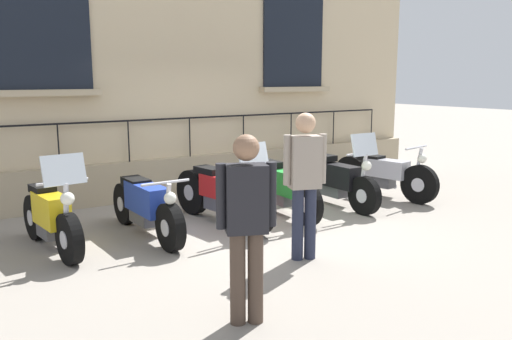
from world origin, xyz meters
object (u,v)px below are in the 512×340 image
motorcycle_red (223,195)px  motorcycle_green (282,188)px  motorcycle_blue (146,207)px  motorcycle_yellow (52,218)px  motorcycle_black (335,181)px  pedestrian_walking (246,219)px  motorcycle_silver (384,174)px  pedestrian_standing (305,177)px

motorcycle_red → motorcycle_green: 1.03m
motorcycle_blue → motorcycle_yellow: bearing=-91.5°
motorcycle_black → pedestrian_walking: (2.85, -3.54, 0.52)m
motorcycle_black → pedestrian_walking: size_ratio=1.21×
motorcycle_black → motorcycle_silver: motorcycle_black is taller
motorcycle_red → motorcycle_blue: bearing=-91.2°
pedestrian_standing → motorcycle_blue: bearing=-146.3°
motorcycle_blue → motorcycle_black: motorcycle_black is taller
motorcycle_yellow → pedestrian_standing: bearing=52.2°
motorcycle_red → pedestrian_standing: size_ratio=1.27×
motorcycle_red → motorcycle_green: (0.08, 1.03, 0.01)m
motorcycle_yellow → pedestrian_walking: pedestrian_walking is taller
motorcycle_green → motorcycle_silver: 2.33m
motorcycle_yellow → motorcycle_green: (0.14, 3.46, 0.02)m
motorcycle_red → motorcycle_silver: bearing=89.1°
motorcycle_blue → motorcycle_green: size_ratio=1.04×
motorcycle_black → pedestrian_standing: (1.80, -2.08, 0.57)m
motorcycle_black → pedestrian_walking: 4.58m
motorcycle_blue → motorcycle_silver: (0.08, 4.55, 0.01)m
pedestrian_standing → pedestrian_walking: 1.80m
motorcycle_silver → pedestrian_standing: size_ratio=1.20×
motorcycle_blue → motorcycle_green: 2.23m
motorcycle_silver → pedestrian_standing: (1.83, -3.29, 0.58)m
motorcycle_yellow → motorcycle_green: size_ratio=0.90×
motorcycle_blue → motorcycle_red: bearing=88.8°
pedestrian_walking → motorcycle_silver: bearing=121.2°
motorcycle_green → motorcycle_silver: bearing=90.7°
motorcycle_red → motorcycle_black: motorcycle_black is taller
motorcycle_yellow → motorcycle_red: (0.06, 2.43, 0.02)m
motorcycle_blue → motorcycle_red: 1.19m
motorcycle_blue → pedestrian_walking: pedestrian_walking is taller
motorcycle_silver → pedestrian_standing: 3.81m
motorcycle_red → pedestrian_walking: size_ratio=1.32×
motorcycle_red → pedestrian_standing: pedestrian_standing is taller
motorcycle_blue → motorcycle_silver: size_ratio=1.02×
motorcycle_green → motorcycle_black: 1.13m
motorcycle_silver → pedestrian_standing: bearing=-60.9°
motorcycle_red → motorcycle_black: (0.08, 2.16, -0.00)m
motorcycle_red → pedestrian_standing: (1.88, 0.07, 0.57)m
motorcycle_yellow → pedestrian_walking: 3.21m
motorcycle_yellow → motorcycle_silver: 5.79m
motorcycle_yellow → motorcycle_silver: size_ratio=0.89×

